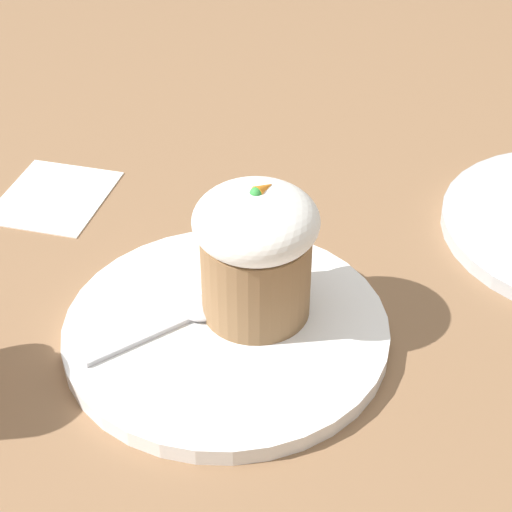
{
  "coord_description": "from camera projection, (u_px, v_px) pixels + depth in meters",
  "views": [
    {
      "loc": [
        -0.33,
        -0.32,
        0.42
      ],
      "look_at": [
        0.03,
        -0.01,
        0.06
      ],
      "focal_mm": 60.0,
      "sensor_mm": 36.0,
      "label": 1
    }
  ],
  "objects": [
    {
      "name": "spoon",
      "position": [
        185.0,
        317.0,
        0.61
      ],
      "size": [
        0.12,
        0.05,
        0.01
      ],
      "color": "#B7B7BC",
      "rests_on": "dessert_plate"
    },
    {
      "name": "carrot_cake",
      "position": [
        256.0,
        250.0,
        0.59
      ],
      "size": [
        0.09,
        0.09,
        0.1
      ],
      "color": "olive",
      "rests_on": "dessert_plate"
    },
    {
      "name": "ground_plane",
      "position": [
        226.0,
        337.0,
        0.61
      ],
      "size": [
        4.0,
        4.0,
        0.0
      ],
      "primitive_type": "plane",
      "color": "#846042"
    },
    {
      "name": "paper_napkin",
      "position": [
        54.0,
        196.0,
        0.76
      ],
      "size": [
        0.14,
        0.13,
        0.0
      ],
      "color": "white",
      "rests_on": "ground_plane"
    },
    {
      "name": "dessert_plate",
      "position": [
        226.0,
        330.0,
        0.61
      ],
      "size": [
        0.23,
        0.23,
        0.01
      ],
      "color": "white",
      "rests_on": "ground_plane"
    }
  ]
}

